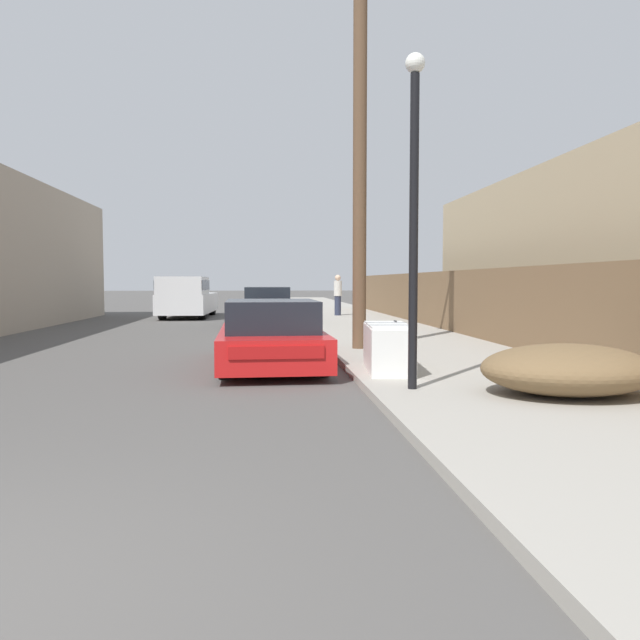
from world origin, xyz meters
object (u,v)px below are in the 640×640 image
object	(u,v)px
pickup_truck	(187,297)
pedestrian	(338,294)
street_lamp	(414,195)
car_parked_mid	(268,307)
parked_sports_car_red	(271,336)
discarded_fridge	(388,347)
utility_pole	(360,121)
brush_pile	(568,369)

from	to	relation	value
pickup_truck	pedestrian	world-z (taller)	pedestrian
street_lamp	pedestrian	world-z (taller)	street_lamp
car_parked_mid	parked_sports_car_red	bearing A→B (deg)	-88.68
street_lamp	discarded_fridge	bearing A→B (deg)	89.50
pickup_truck	utility_pole	bearing A→B (deg)	112.37
parked_sports_car_red	utility_pole	bearing A→B (deg)	43.33
pickup_truck	pedestrian	bearing A→B (deg)	174.47
discarded_fridge	pedestrian	distance (m)	16.71
car_parked_mid	brush_pile	bearing A→B (deg)	-74.38
parked_sports_car_red	discarded_fridge	bearing A→B (deg)	-40.06
street_lamp	brush_pile	bearing A→B (deg)	-18.08
car_parked_mid	brush_pile	distance (m)	15.08
parked_sports_car_red	pedestrian	bearing A→B (deg)	77.10
pickup_truck	street_lamp	xyz separation A→B (m)	(5.28, -19.20, 1.80)
street_lamp	brush_pile	xyz separation A→B (m)	(1.86, -0.61, -2.25)
car_parked_mid	brush_pile	size ratio (longest dim) A/B	2.10
discarded_fridge	street_lamp	world-z (taller)	street_lamp
discarded_fridge	pedestrian	bearing A→B (deg)	91.21
discarded_fridge	pickup_truck	bearing A→B (deg)	112.12
pickup_truck	utility_pole	xyz separation A→B (m)	(5.35, -14.07, 4.05)
pedestrian	parked_sports_car_red	bearing A→B (deg)	-101.36
utility_pole	pedestrian	bearing A→B (deg)	85.15
parked_sports_car_red	brush_pile	world-z (taller)	parked_sports_car_red
car_parked_mid	street_lamp	world-z (taller)	street_lamp
pickup_truck	car_parked_mid	bearing A→B (deg)	125.34
utility_pole	brush_pile	size ratio (longest dim) A/B	4.28
parked_sports_car_red	pickup_truck	distance (m)	16.35
street_lamp	pedestrian	distance (m)	18.51
discarded_fridge	brush_pile	size ratio (longest dim) A/B	0.84
discarded_fridge	utility_pole	size ratio (longest dim) A/B	0.20
parked_sports_car_red	utility_pole	xyz separation A→B (m)	(1.93, 1.92, 4.39)
utility_pole	street_lamp	world-z (taller)	utility_pole
parked_sports_car_red	pedestrian	distance (m)	15.49
street_lamp	brush_pile	distance (m)	2.98
street_lamp	brush_pile	world-z (taller)	street_lamp
pickup_truck	street_lamp	bearing A→B (deg)	106.91
brush_pile	discarded_fridge	bearing A→B (deg)	128.26
discarded_fridge	pickup_truck	distance (m)	18.26
parked_sports_car_red	utility_pole	size ratio (longest dim) A/B	0.49
car_parked_mid	street_lamp	bearing A→B (deg)	-81.10
pickup_truck	discarded_fridge	bearing A→B (deg)	108.40
pickup_truck	utility_pole	distance (m)	15.58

